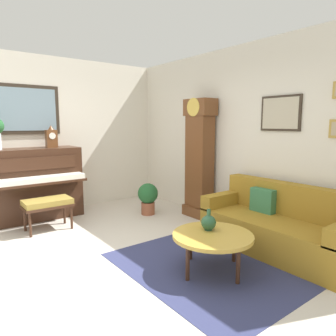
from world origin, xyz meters
TOP-DOWN VIEW (x-y plane):
  - ground_plane at (0.00, 0.00)m, footprint 6.40×6.00m
  - wall_left at (-2.60, -0.00)m, footprint 0.13×4.90m
  - wall_back at (0.02, 2.40)m, footprint 5.30×0.13m
  - area_rug at (0.86, 0.81)m, footprint 2.10×1.50m
  - piano at (-2.23, -0.15)m, footprint 0.87×1.44m
  - piano_bench at (-1.50, -0.17)m, footprint 0.42×0.70m
  - grandfather_clock at (-0.65, 2.15)m, footprint 0.52×0.34m
  - couch at (1.05, 1.93)m, footprint 1.90×0.80m
  - coffee_table at (0.95, 0.86)m, footprint 0.88×0.88m
  - mantel_clock at (-2.23, 0.16)m, footprint 0.13×0.18m
  - green_jug at (0.83, 0.91)m, footprint 0.17×0.17m
  - potted_plant at (-1.27, 1.49)m, footprint 0.36×0.36m

SIDE VIEW (x-z plane):
  - ground_plane at x=0.00m, z-range -0.10..0.00m
  - area_rug at x=0.86m, z-range 0.00..0.01m
  - couch at x=1.05m, z-range -0.11..0.73m
  - potted_plant at x=-1.27m, z-range 0.04..0.60m
  - coffee_table at x=0.95m, z-range 0.18..0.60m
  - piano_bench at x=-1.50m, z-range 0.17..0.65m
  - green_jug at x=0.83m, z-range 0.39..0.63m
  - piano at x=-2.23m, z-range 0.01..1.21m
  - grandfather_clock at x=-0.65m, z-range -0.05..1.98m
  - mantel_clock at x=-2.23m, z-range 1.18..1.56m
  - wall_back at x=0.02m, z-range 0.00..2.80m
  - wall_left at x=-2.60m, z-range 0.01..2.81m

